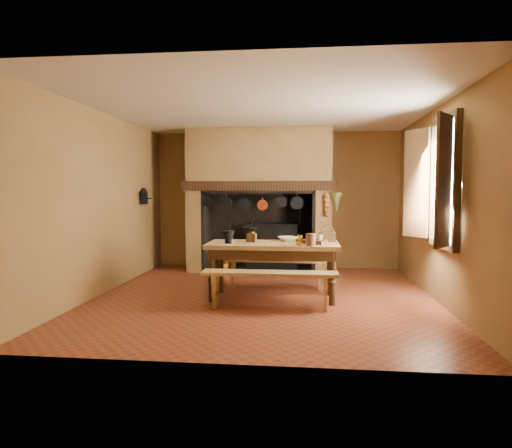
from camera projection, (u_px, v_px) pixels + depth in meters
The scene contains 28 objects.
floor at pixel (264, 296), 6.88m from camera, with size 5.50×5.50×0.00m, color brown.
ceiling at pixel (265, 108), 6.68m from camera, with size 5.50×5.50×0.00m, color silver.
back_wall at pixel (276, 200), 9.51m from camera, with size 5.00×0.02×2.80m, color olive.
wall_left at pixel (104, 203), 7.05m from camera, with size 0.02×5.50×2.80m, color olive.
wall_right at pixel (438, 204), 6.51m from camera, with size 0.02×5.50×2.80m, color olive.
wall_front at pixel (237, 211), 4.06m from camera, with size 5.00×0.02×2.80m, color olive.
chimney_breast at pixel (260, 180), 9.08m from camera, with size 2.95×0.96×2.80m.
iron_range at pixel (273, 246), 9.28m from camera, with size 1.12×0.55×1.60m.
hearth_pans at pixel (222, 265), 9.19m from camera, with size 0.51×0.62×0.20m.
hanging_pans at pixel (255, 203), 8.62m from camera, with size 1.92×0.29×0.27m.
onion_string at pixel (327, 205), 8.45m from camera, with size 0.12×0.10×0.46m, color #A8561F, non-canonical shape.
herb_bunch at pixel (337, 202), 8.43m from camera, with size 0.20×0.20×0.35m, color #5A6730.
window at pixel (436, 182), 6.11m from camera, with size 0.39×1.75×1.76m.
wall_coffee_mill at pixel (144, 195), 8.57m from camera, with size 0.23×0.16×0.31m.
work_table at pixel (273, 252), 6.69m from camera, with size 1.91×0.85×0.83m.
bench_front at pixel (270, 281), 6.09m from camera, with size 1.81×0.32×0.51m.
bench_back at pixel (276, 266), 7.41m from camera, with size 1.74×0.30×0.49m.
mortar_large at pixel (250, 233), 6.87m from camera, with size 0.22×0.22×0.37m.
mortar_small at pixel (228, 236), 6.60m from camera, with size 0.18×0.18×0.31m.
coffee_grinder at pixel (252, 237), 6.79m from camera, with size 0.18×0.14×0.20m.
brass_mug_a at pixel (231, 240), 6.66m from camera, with size 0.08×0.08×0.09m, color #B88A2A.
brass_mug_b at pixel (300, 238), 6.88m from camera, with size 0.09×0.09×0.10m, color #B88A2A.
mixing_bowl at pixel (288, 239), 6.89m from camera, with size 0.29×0.29×0.07m, color beige.
stoneware_crock at pixel (311, 240), 6.30m from camera, with size 0.14×0.14×0.17m, color brown.
glass_jar at pixel (320, 239), 6.56m from camera, with size 0.08×0.08×0.13m, color beige.
wicker_basket at pixel (327, 237), 6.82m from camera, with size 0.25×0.18×0.24m.
wooden_tray at pixel (314, 242), 6.55m from camera, with size 0.34×0.24×0.06m, color #372111.
brass_cup at pixel (299, 242), 6.38m from camera, with size 0.11×0.11×0.09m, color #B88A2A.
Camera 1 is at (0.61, -6.76, 1.57)m, focal length 32.00 mm.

